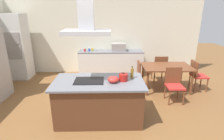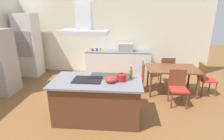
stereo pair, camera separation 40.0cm
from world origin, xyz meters
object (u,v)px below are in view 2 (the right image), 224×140
olive_oil_bottle (131,74)px  coffee_mug_red (92,50)px  cooktop (87,80)px  chair_facing_back_wall (167,69)px  coffee_mug_yellow (100,49)px  chair_at_left_end (139,75)px  chair_at_right_end (205,77)px  dining_table (172,71)px  countertop_microwave (126,47)px  wall_oven_stack (29,45)px  chair_facing_island (178,85)px  range_hood (85,20)px  mixing_bowl (111,79)px  tea_kettle (121,78)px  coffee_mug_blue (97,49)px

olive_oil_bottle → coffee_mug_red: olive_oil_bottle is taller
cooktop → chair_facing_back_wall: cooktop is taller
olive_oil_bottle → coffee_mug_yellow: olive_oil_bottle is taller
chair_at_left_end → chair_at_right_end: bearing=0.0°
coffee_mug_red → dining_table: (2.54, -1.35, -0.28)m
cooktop → countertop_microwave: bearing=75.0°
wall_oven_stack → chair_at_right_end: (5.72, -1.17, -0.59)m
cooktop → chair_facing_island: size_ratio=0.67×
olive_oil_bottle → countertop_microwave: bearing=92.8°
wall_oven_stack → range_hood: range_hood is taller
mixing_bowl → chair_at_right_end: size_ratio=0.26×
cooktop → chair_at_left_end: (1.19, 1.48, -0.40)m
cooktop → chair_at_right_end: (3.02, 1.48, -0.40)m
tea_kettle → wall_oven_stack: 4.32m
coffee_mug_blue → chair_at_left_end: (1.46, -1.38, -0.44)m
tea_kettle → chair_at_left_end: tea_kettle is taller
mixing_bowl → wall_oven_stack: size_ratio=0.10×
cooktop → wall_oven_stack: bearing=135.6°
mixing_bowl → countertop_microwave: bearing=84.7°
dining_table → range_hood: 2.94m
chair_at_left_end → chair_facing_island: bearing=-36.0°
coffee_mug_blue → chair_facing_island: 3.17m
countertop_microwave → range_hood: range_hood is taller
chair_facing_island → olive_oil_bottle: bearing=-150.8°
tea_kettle → chair_at_left_end: bearing=72.0°
countertop_microwave → coffee_mug_red: size_ratio=5.56×
dining_table → chair_at_left_end: (-0.92, 0.00, -0.16)m
coffee_mug_red → coffee_mug_yellow: size_ratio=1.00×
coffee_mug_red → olive_oil_bottle: bearing=-63.5°
cooktop → chair_facing_back_wall: bearing=45.6°
chair_facing_island → chair_at_left_end: bearing=144.0°
coffee_mug_yellow → dining_table: 2.73m
chair_facing_island → range_hood: range_hood is taller
countertop_microwave → chair_at_left_end: (0.41, -1.40, -0.53)m
coffee_mug_red → range_hood: size_ratio=0.10×
tea_kettle → dining_table: size_ratio=0.17×
dining_table → chair_at_right_end: chair_at_right_end is taller
cooktop → mixing_bowl: bearing=-9.6°
olive_oil_bottle → tea_kettle: bearing=-144.9°
mixing_bowl → range_hood: bearing=170.4°
olive_oil_bottle → range_hood: bearing=-171.1°
chair_facing_island → dining_table: bearing=90.0°
cooktop → coffee_mug_blue: (-0.28, 2.86, 0.04)m
mixing_bowl → coffee_mug_red: size_ratio=2.56×
chair_facing_back_wall → olive_oil_bottle: bearing=-120.9°
coffee_mug_blue → range_hood: 3.10m
mixing_bowl → coffee_mug_blue: 3.05m
chair_at_right_end → range_hood: (-3.02, -1.48, 1.59)m
mixing_bowl → chair_facing_back_wall: 2.78m
wall_oven_stack → chair_facing_back_wall: wall_oven_stack is taller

